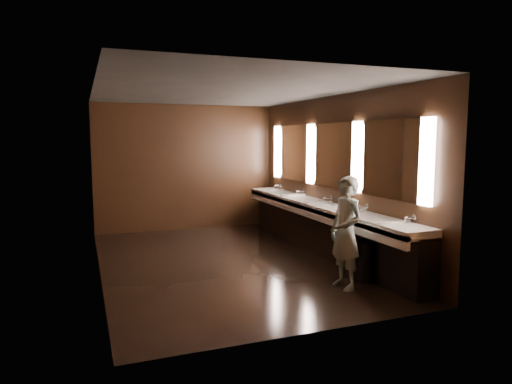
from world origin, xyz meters
TOP-DOWN VIEW (x-y plane):
  - floor at (0.00, 0.00)m, footprint 6.00×6.00m
  - ceiling at (0.00, 0.00)m, footprint 4.00×6.00m
  - wall_back at (0.00, 3.00)m, footprint 4.00×0.02m
  - wall_front at (0.00, -3.00)m, footprint 4.00×0.02m
  - wall_left at (-2.00, 0.00)m, footprint 0.02×6.00m
  - wall_right at (2.00, 0.00)m, footprint 0.02×6.00m
  - sink_counter at (1.79, 0.00)m, footprint 0.55×5.40m
  - mirror_band at (1.98, -0.00)m, footprint 0.06×5.03m
  - person at (1.13, -1.85)m, footprint 0.42×0.60m
  - trash_bin at (1.58, -1.67)m, footprint 0.50×0.50m

SIDE VIEW (x-z plane):
  - floor at x=0.00m, z-range 0.00..0.00m
  - trash_bin at x=1.58m, z-range 0.00..0.58m
  - sink_counter at x=1.79m, z-range -0.01..1.00m
  - person at x=1.13m, z-range 0.00..1.55m
  - wall_back at x=0.00m, z-range 0.00..2.80m
  - wall_front at x=0.00m, z-range 0.00..2.80m
  - wall_left at x=-2.00m, z-range 0.00..2.80m
  - wall_right at x=2.00m, z-range 0.00..2.80m
  - mirror_band at x=1.98m, z-range 1.17..2.32m
  - ceiling at x=0.00m, z-range 2.79..2.81m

